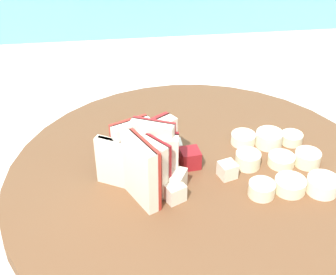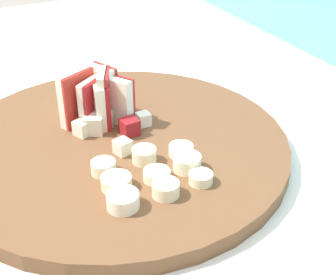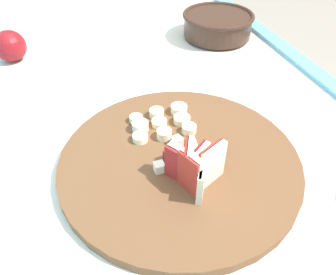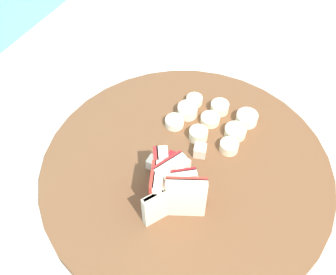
{
  "view_description": "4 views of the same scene",
  "coord_description": "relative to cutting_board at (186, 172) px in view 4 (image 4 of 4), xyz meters",
  "views": [
    {
      "loc": [
        -0.21,
        -0.35,
        1.24
      ],
      "look_at": [
        -0.16,
        0.03,
        0.98
      ],
      "focal_mm": 51.16,
      "sensor_mm": 36.0,
      "label": 1
    },
    {
      "loc": [
        0.29,
        -0.14,
        1.23
      ],
      "look_at": [
        -0.09,
        0.04,
        0.97
      ],
      "focal_mm": 51.87,
      "sensor_mm": 36.0,
      "label": 2
    },
    {
      "loc": [
        -0.48,
        0.13,
        1.31
      ],
      "look_at": [
        -0.09,
        0.01,
        0.96
      ],
      "focal_mm": 35.5,
      "sensor_mm": 36.0,
      "label": 3
    },
    {
      "loc": [
        -0.42,
        -0.12,
        1.39
      ],
      "look_at": [
        -0.13,
        0.04,
        0.98
      ],
      "focal_mm": 44.98,
      "sensor_mm": 36.0,
      "label": 4
    }
  ],
  "objects": [
    {
      "name": "tiled_countertop",
      "position": [
        0.14,
        -0.01,
        -0.47
      ],
      "size": [
        1.53,
        0.78,
        0.94
      ],
      "color": "silver",
      "rests_on": "ground"
    },
    {
      "name": "tile_backsplash",
      "position": [
        0.14,
        0.4,
        -0.19
      ],
      "size": [
        2.4,
        0.04,
        1.51
      ],
      "primitive_type": "cube",
      "color": "#5BA3C1",
      "rests_on": "ground"
    },
    {
      "name": "cutting_board",
      "position": [
        0.0,
        0.0,
        0.0
      ],
      "size": [
        0.37,
        0.37,
        0.02
      ],
      "primitive_type": "cylinder",
      "color": "brown",
      "rests_on": "tiled_countertop"
    },
    {
      "name": "apple_wedge_fan",
      "position": [
        -0.05,
        -0.0,
        0.04
      ],
      "size": [
        0.08,
        0.08,
        0.06
      ],
      "color": "#B22D23",
      "rests_on": "cutting_board"
    },
    {
      "name": "apple_dice_pile",
      "position": [
        -0.02,
        -0.0,
        0.02
      ],
      "size": [
        0.09,
        0.09,
        0.02
      ],
      "color": "beige",
      "rests_on": "cutting_board"
    },
    {
      "name": "banana_slice_rows",
      "position": [
        0.08,
        0.0,
        0.02
      ],
      "size": [
        0.09,
        0.11,
        0.02
      ],
      "color": "beige",
      "rests_on": "cutting_board"
    }
  ]
}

